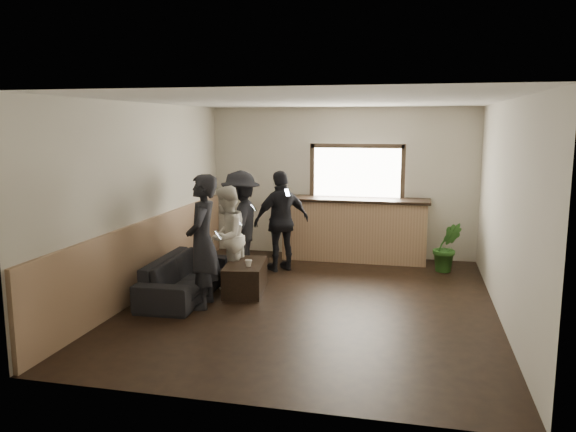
% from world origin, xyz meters
% --- Properties ---
extents(ground, '(5.00, 6.00, 0.01)m').
position_xyz_m(ground, '(0.00, 0.00, 0.00)').
color(ground, black).
extents(room_shell, '(5.01, 6.01, 2.80)m').
position_xyz_m(room_shell, '(-0.74, 0.00, 1.47)').
color(room_shell, silver).
rests_on(room_shell, ground).
extents(bar_counter, '(2.70, 0.68, 2.13)m').
position_xyz_m(bar_counter, '(0.30, 2.70, 0.64)').
color(bar_counter, '#A47B59').
rests_on(bar_counter, ground).
extents(sofa, '(0.84, 1.99, 0.57)m').
position_xyz_m(sofa, '(-1.87, -0.09, 0.29)').
color(sofa, black).
rests_on(sofa, ground).
extents(coffee_table, '(0.69, 1.06, 0.44)m').
position_xyz_m(coffee_table, '(-1.07, 0.31, 0.22)').
color(coffee_table, black).
rests_on(coffee_table, ground).
extents(cup_a, '(0.13, 0.13, 0.10)m').
position_xyz_m(cup_a, '(-1.25, 0.44, 0.49)').
color(cup_a, silver).
rests_on(cup_a, coffee_table).
extents(cup_b, '(0.15, 0.15, 0.10)m').
position_xyz_m(cup_b, '(-0.96, 0.13, 0.49)').
color(cup_b, silver).
rests_on(cup_b, coffee_table).
extents(potted_plant, '(0.53, 0.45, 0.86)m').
position_xyz_m(potted_plant, '(1.93, 2.17, 0.43)').
color(potted_plant, '#2D6623').
rests_on(potted_plant, ground).
extents(person_a, '(0.54, 0.73, 1.83)m').
position_xyz_m(person_a, '(-1.42, -0.49, 0.92)').
color(person_a, black).
rests_on(person_a, ground).
extents(person_b, '(0.60, 0.76, 1.57)m').
position_xyz_m(person_b, '(-1.42, 0.49, 0.78)').
color(person_b, silver).
rests_on(person_b, ground).
extents(person_c, '(0.73, 1.17, 1.74)m').
position_xyz_m(person_c, '(-1.42, 1.22, 0.87)').
color(person_c, black).
rests_on(person_c, ground).
extents(person_d, '(1.05, 0.96, 1.72)m').
position_xyz_m(person_d, '(-0.83, 1.65, 0.86)').
color(person_d, black).
rests_on(person_d, ground).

